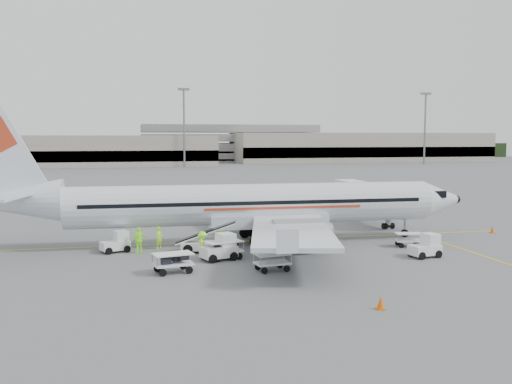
{
  "coord_description": "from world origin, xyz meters",
  "views": [
    {
      "loc": [
        -10.51,
        -45.02,
        8.41
      ],
      "look_at": [
        0.0,
        2.0,
        3.8
      ],
      "focal_mm": 40.0,
      "sensor_mm": 36.0,
      "label": 1
    }
  ],
  "objects_px": {
    "tug_mid": "(219,247)",
    "aircraft": "(254,177)",
    "belt_loader": "(209,233)",
    "tug_fore": "(425,246)",
    "tug_aft": "(115,242)",
    "jet_bridge": "(364,202)"
  },
  "relations": [
    {
      "from": "tug_mid",
      "to": "aircraft",
      "type": "bearing_deg",
      "value": 39.11
    },
    {
      "from": "belt_loader",
      "to": "tug_mid",
      "type": "relative_size",
      "value": 2.25
    },
    {
      "from": "tug_fore",
      "to": "tug_aft",
      "type": "bearing_deg",
      "value": 151.43
    },
    {
      "from": "jet_bridge",
      "to": "tug_mid",
      "type": "xyz_separation_m",
      "value": [
        -17.31,
        -15.31,
        -1.03
      ]
    },
    {
      "from": "aircraft",
      "to": "tug_mid",
      "type": "distance_m",
      "value": 8.25
    },
    {
      "from": "aircraft",
      "to": "jet_bridge",
      "type": "distance_m",
      "value": 16.83
    },
    {
      "from": "tug_fore",
      "to": "tug_aft",
      "type": "relative_size",
      "value": 1.06
    },
    {
      "from": "belt_loader",
      "to": "tug_mid",
      "type": "distance_m",
      "value": 2.91
    },
    {
      "from": "belt_loader",
      "to": "tug_aft",
      "type": "bearing_deg",
      "value": -178.47
    },
    {
      "from": "jet_bridge",
      "to": "tug_mid",
      "type": "relative_size",
      "value": 6.27
    },
    {
      "from": "belt_loader",
      "to": "tug_aft",
      "type": "relative_size",
      "value": 2.62
    },
    {
      "from": "aircraft",
      "to": "jet_bridge",
      "type": "relative_size",
      "value": 2.6
    },
    {
      "from": "jet_bridge",
      "to": "belt_loader",
      "type": "bearing_deg",
      "value": -145.45
    },
    {
      "from": "aircraft",
      "to": "tug_aft",
      "type": "distance_m",
      "value": 11.82
    },
    {
      "from": "belt_loader",
      "to": "tug_fore",
      "type": "distance_m",
      "value": 15.47
    },
    {
      "from": "tug_fore",
      "to": "belt_loader",
      "type": "bearing_deg",
      "value": 149.37
    },
    {
      "from": "tug_mid",
      "to": "tug_fore",
      "type": "bearing_deg",
      "value": -27.0
    },
    {
      "from": "aircraft",
      "to": "tug_fore",
      "type": "xyz_separation_m",
      "value": [
        10.53,
        -8.11,
        -4.48
      ]
    },
    {
      "from": "belt_loader",
      "to": "tug_mid",
      "type": "bearing_deg",
      "value": -70.19
    },
    {
      "from": "belt_loader",
      "to": "tug_aft",
      "type": "xyz_separation_m",
      "value": [
        -6.75,
        1.5,
        -0.65
      ]
    },
    {
      "from": "jet_bridge",
      "to": "tug_aft",
      "type": "distance_m",
      "value": 26.72
    },
    {
      "from": "aircraft",
      "to": "belt_loader",
      "type": "xyz_separation_m",
      "value": [
        -4.07,
        -3.03,
        -3.87
      ]
    }
  ]
}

